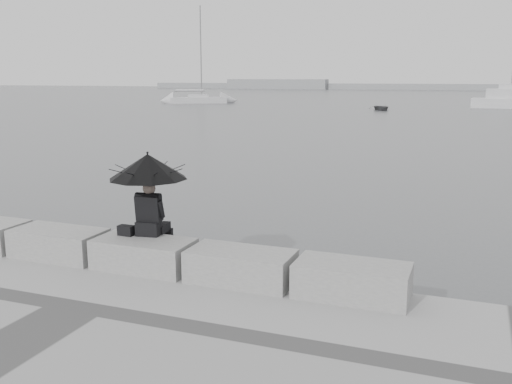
% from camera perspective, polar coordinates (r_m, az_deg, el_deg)
% --- Properties ---
extents(ground, '(360.00, 360.00, 0.00)m').
position_cam_1_polar(ground, '(10.07, -9.60, -9.51)').
color(ground, '#494B4E').
rests_on(ground, ground).
extents(stone_block_left, '(1.60, 0.80, 0.50)m').
position_cam_1_polar(stone_block_left, '(10.44, -19.11, -4.89)').
color(stone_block_left, slate).
rests_on(stone_block_left, promenade).
extents(stone_block_centre, '(1.60, 0.80, 0.50)m').
position_cam_1_polar(stone_block_centre, '(9.46, -11.14, -6.14)').
color(stone_block_centre, slate).
rests_on(stone_block_centre, promenade).
extents(stone_block_right, '(1.60, 0.80, 0.50)m').
position_cam_1_polar(stone_block_right, '(8.71, -1.53, -7.47)').
color(stone_block_right, slate).
rests_on(stone_block_right, promenade).
extents(stone_block_far_right, '(1.60, 0.80, 0.50)m').
position_cam_1_polar(stone_block_far_right, '(8.25, 9.58, -8.74)').
color(stone_block_far_right, slate).
rests_on(stone_block_far_right, promenade).
extents(seated_person, '(1.29, 1.29, 1.39)m').
position_cam_1_polar(seated_person, '(9.44, -10.75, 1.78)').
color(seated_person, black).
rests_on(seated_person, stone_block_centre).
extents(bag, '(0.26, 0.15, 0.17)m').
position_cam_1_polar(bag, '(9.67, -12.87, -3.77)').
color(bag, black).
rests_on(bag, stone_block_centre).
extents(distant_landmass, '(180.00, 8.00, 2.80)m').
position_cam_1_polar(distant_landmass, '(163.11, 16.66, 10.07)').
color(distant_landmass, gray).
rests_on(distant_landmass, ground).
extents(sailboat_left, '(7.75, 5.87, 12.90)m').
position_cam_1_polar(sailboat_left, '(79.08, -5.79, 9.21)').
color(sailboat_left, silver).
rests_on(sailboat_left, ground).
extents(dinghy, '(3.64, 2.66, 0.57)m').
position_cam_1_polar(dinghy, '(63.71, 12.41, 8.25)').
color(dinghy, slate).
rests_on(dinghy, ground).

